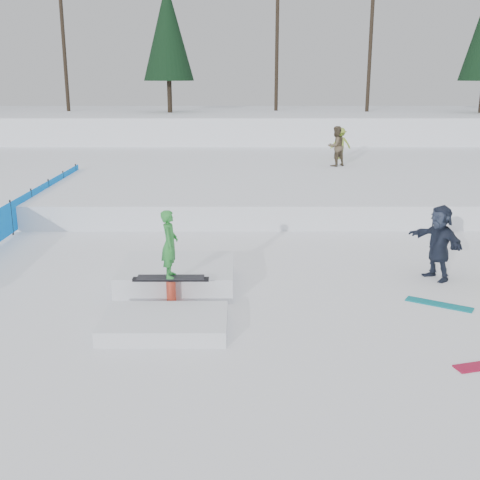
{
  "coord_description": "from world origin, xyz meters",
  "views": [
    {
      "loc": [
        0.48,
        -11.33,
        4.78
      ],
      "look_at": [
        0.5,
        2.0,
        1.1
      ],
      "focal_mm": 45.0,
      "sensor_mm": 36.0,
      "label": 1
    }
  ],
  "objects_px": {
    "walker_olive": "(336,146)",
    "spectator_dark": "(439,242)",
    "walker_ygreen": "(341,143)",
    "jib_rail_feature": "(174,285)",
    "safety_fence": "(11,218)"
  },
  "relations": [
    {
      "from": "safety_fence",
      "to": "spectator_dark",
      "type": "xyz_separation_m",
      "value": [
        11.75,
        -4.14,
        0.36
      ]
    },
    {
      "from": "jib_rail_feature",
      "to": "spectator_dark",
      "type": "bearing_deg",
      "value": 11.67
    },
    {
      "from": "walker_olive",
      "to": "spectator_dark",
      "type": "distance_m",
      "value": 13.18
    },
    {
      "from": "walker_olive",
      "to": "spectator_dark",
      "type": "xyz_separation_m",
      "value": [
        0.45,
        -13.15,
        -0.78
      ]
    },
    {
      "from": "walker_olive",
      "to": "jib_rail_feature",
      "type": "distance_m",
      "value": 15.6
    },
    {
      "from": "walker_ygreen",
      "to": "spectator_dark",
      "type": "relative_size",
      "value": 0.82
    },
    {
      "from": "walker_ygreen",
      "to": "spectator_dark",
      "type": "distance_m",
      "value": 15.57
    },
    {
      "from": "safety_fence",
      "to": "spectator_dark",
      "type": "distance_m",
      "value": 12.46
    },
    {
      "from": "walker_ygreen",
      "to": "jib_rail_feature",
      "type": "bearing_deg",
      "value": 69.74
    },
    {
      "from": "safety_fence",
      "to": "walker_ygreen",
      "type": "bearing_deg",
      "value": 43.77
    },
    {
      "from": "safety_fence",
      "to": "walker_olive",
      "type": "xyz_separation_m",
      "value": [
        11.31,
        9.01,
        1.14
      ]
    },
    {
      "from": "walker_olive",
      "to": "safety_fence",
      "type": "bearing_deg",
      "value": 4.89
    },
    {
      "from": "walker_olive",
      "to": "spectator_dark",
      "type": "height_order",
      "value": "walker_olive"
    },
    {
      "from": "walker_ygreen",
      "to": "jib_rail_feature",
      "type": "xyz_separation_m",
      "value": [
        -6.38,
        -16.84,
        -1.24
      ]
    },
    {
      "from": "walker_olive",
      "to": "jib_rail_feature",
      "type": "bearing_deg",
      "value": 34.56
    }
  ]
}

